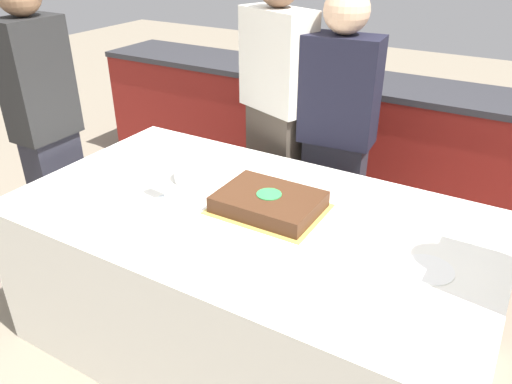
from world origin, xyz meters
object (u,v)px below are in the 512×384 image
object	(u,v)px
person_cutting_cake	(336,137)
person_standing_back	(276,120)
wine_glass	(163,172)
person_seated_left	(47,130)
cake	(269,202)
plate_stack	(196,173)

from	to	relation	value
person_cutting_cake	person_standing_back	size ratio (longest dim) A/B	0.95
wine_glass	person_seated_left	bearing A→B (deg)	173.66
person_seated_left	person_standing_back	world-z (taller)	person_standing_back
cake	person_seated_left	size ratio (longest dim) A/B	0.28
plate_stack	person_standing_back	world-z (taller)	person_standing_back
plate_stack	person_standing_back	xyz separation A→B (m)	(0.08, 0.66, 0.08)
cake	person_standing_back	size ratio (longest dim) A/B	0.28
cake	person_standing_back	distance (m)	0.83
plate_stack	wine_glass	world-z (taller)	wine_glass
plate_stack	wine_glass	bearing A→B (deg)	-91.61
cake	person_cutting_cake	bearing A→B (deg)	90.00
cake	person_cutting_cake	xyz separation A→B (m)	(-0.00, 0.74, 0.04)
person_seated_left	person_standing_back	distance (m)	1.24
person_cutting_cake	cake	bearing A→B (deg)	85.14
wine_glass	person_standing_back	world-z (taller)	person_standing_back
wine_glass	person_seated_left	distance (m)	0.87
plate_stack	person_seated_left	distance (m)	0.89
plate_stack	wine_glass	xyz separation A→B (m)	(-0.01, -0.22, 0.10)
wine_glass	person_cutting_cake	distance (m)	1.00
person_standing_back	person_cutting_cake	bearing A→B (deg)	-159.22
person_cutting_cake	person_seated_left	size ratio (longest dim) A/B	0.96
wine_glass	person_cutting_cake	world-z (taller)	person_cutting_cake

